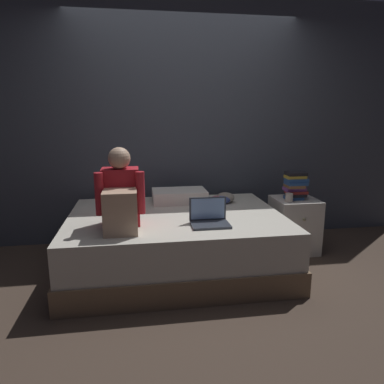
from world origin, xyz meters
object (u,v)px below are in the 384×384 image
Objects in this scene: bed at (176,241)px; mug at (289,198)px; clothes_pile at (223,199)px; book_stack at (295,185)px; nightstand at (294,225)px; laptop at (209,218)px; pillow at (179,196)px; person_sitting at (121,198)px.

mug is at bearing 6.14° from bed.
mug is 0.67m from clothes_pile.
book_stack is 1.05× the size of clothes_pile.
nightstand is at bearing -6.37° from clothes_pile.
laptop is 1.17× the size of clothes_pile.
book_stack is 3.20× the size of mug.
mug is at bearing -16.69° from pillow.
mug is (-0.13, -0.12, 0.33)m from nightstand.
mug is at bearing -17.84° from clothes_pile.
book_stack is (1.76, 0.56, -0.07)m from person_sitting.
bed is 1.23m from mug.
person_sitting is 1.72m from mug.
clothes_pile reaches higher than bed.
person_sitting is 2.05× the size of laptop.
bed is at bearing -147.99° from clothes_pile.
bed is 1.38m from book_stack.
person_sitting is at bearing -164.48° from mug.
mug is (0.92, 0.48, 0.03)m from laptop.
pillow is at bearing 165.01° from clothes_pile.
person_sitting is (-0.48, -0.33, 0.52)m from bed.
pillow is at bearing 78.82° from bed.
laptop is (-1.05, -0.60, 0.30)m from nightstand.
bed is 3.48× the size of nightstand.
nightstand is at bearing -9.57° from pillow.
person_sitting is 0.75m from laptop.
nightstand is 0.38m from mug.
book_stack reaches higher than mug.
clothes_pile is (-0.77, 0.09, 0.30)m from nightstand.
bed is at bearing 124.64° from laptop.
person_sitting is 1.23m from clothes_pile.
laptop is 0.57× the size of pillow.
laptop is (0.73, -0.02, -0.20)m from person_sitting.
person_sitting is at bearing -162.26° from book_stack.
nightstand is 6.39× the size of mug.
book_stack is (1.03, 0.59, 0.13)m from laptop.
pillow is at bearing 163.31° from mug.
book_stack is at bearing -10.45° from pillow.
person_sitting is at bearing -146.72° from clothes_pile.
clothes_pile is at bearing 173.63° from nightstand.
clothes_pile is (-0.75, 0.10, -0.14)m from book_stack.
book_stack is (1.28, 0.23, 0.46)m from bed.
person_sitting is at bearing -126.09° from pillow.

